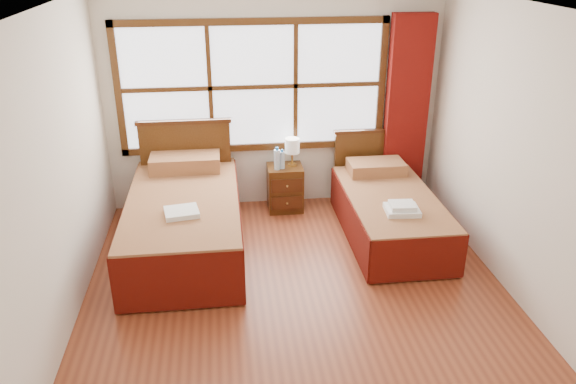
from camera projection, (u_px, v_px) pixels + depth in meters
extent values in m
plane|color=brown|center=(300.00, 302.00, 5.20)|extent=(4.50, 4.50, 0.00)
plane|color=white|center=(303.00, 9.00, 4.13)|extent=(4.50, 4.50, 0.00)
plane|color=silver|center=(274.00, 102.00, 6.70)|extent=(4.00, 0.00, 4.00)
plane|color=silver|center=(51.00, 184.00, 4.45)|extent=(0.00, 4.50, 4.50)
plane|color=silver|center=(528.00, 162.00, 4.89)|extent=(0.00, 4.50, 4.50)
cube|color=white|center=(253.00, 87.00, 6.57)|extent=(3.00, 0.02, 1.40)
cube|color=#4A2910|center=(255.00, 147.00, 6.85)|extent=(3.16, 0.06, 0.08)
cube|color=#4A2910|center=(251.00, 21.00, 6.25)|extent=(3.16, 0.06, 0.08)
cube|color=#4A2910|center=(118.00, 91.00, 6.38)|extent=(0.08, 0.06, 1.56)
cube|color=#4A2910|center=(381.00, 83.00, 6.72)|extent=(0.08, 0.06, 1.56)
cube|color=#4A2910|center=(210.00, 88.00, 6.49)|extent=(0.05, 0.05, 1.40)
cube|color=#4A2910|center=(296.00, 86.00, 6.61)|extent=(0.05, 0.05, 1.40)
cube|color=#4A2910|center=(253.00, 87.00, 6.55)|extent=(3.00, 0.05, 0.05)
cube|color=maroon|center=(406.00, 111.00, 6.81)|extent=(0.50, 0.16, 2.30)
cube|color=#42200D|center=(186.00, 235.00, 6.04)|extent=(1.03, 2.05, 0.33)
cube|color=maroon|center=(184.00, 209.00, 5.91)|extent=(1.15, 2.27, 0.28)
cube|color=#5C1109|center=(130.00, 227.00, 5.92)|extent=(0.03, 2.27, 0.57)
cube|color=#5C1109|center=(238.00, 221.00, 6.04)|extent=(0.03, 2.27, 0.57)
cube|color=#5C1109|center=(179.00, 282.00, 4.96)|extent=(1.15, 0.03, 0.57)
cube|color=maroon|center=(185.00, 161.00, 6.56)|extent=(0.80, 0.47, 0.18)
cube|color=#4A2910|center=(187.00, 167.00, 6.79)|extent=(1.07, 0.06, 1.11)
cube|color=#42200D|center=(183.00, 122.00, 6.56)|extent=(1.11, 0.08, 0.04)
cube|color=#42200D|center=(389.00, 226.00, 6.30)|extent=(0.84, 1.69, 0.28)
cube|color=maroon|center=(391.00, 205.00, 6.19)|extent=(0.95, 1.87, 0.23)
cube|color=#5C1109|center=(348.00, 219.00, 6.20)|extent=(0.03, 1.87, 0.47)
cube|color=#5C1109|center=(431.00, 214.00, 6.30)|extent=(0.03, 1.87, 0.47)
cube|color=#5C1109|center=(418.00, 260.00, 5.40)|extent=(0.95, 0.03, 0.47)
cube|color=maroon|center=(376.00, 167.00, 6.73)|extent=(0.66, 0.39, 0.15)
cube|color=#4A2910|center=(368.00, 166.00, 7.08)|extent=(0.88, 0.06, 0.92)
cube|color=#42200D|center=(371.00, 131.00, 6.89)|extent=(0.92, 0.08, 0.04)
cube|color=#4A2910|center=(285.00, 188.00, 6.91)|extent=(0.42, 0.38, 0.56)
cube|color=#42200D|center=(287.00, 203.00, 6.77)|extent=(0.37, 0.02, 0.17)
cube|color=#42200D|center=(287.00, 186.00, 6.68)|extent=(0.37, 0.02, 0.17)
sphere|color=#AD833A|center=(287.00, 203.00, 6.76)|extent=(0.03, 0.03, 0.03)
sphere|color=#AD833A|center=(287.00, 186.00, 6.66)|extent=(0.03, 0.03, 0.03)
cube|color=white|center=(182.00, 212.00, 5.48)|extent=(0.37, 0.33, 0.05)
cube|color=white|center=(402.00, 210.00, 5.77)|extent=(0.36, 0.32, 0.05)
cube|color=white|center=(402.00, 206.00, 5.75)|extent=(0.27, 0.24, 0.05)
cylinder|color=#BE8F3C|center=(292.00, 165.00, 6.82)|extent=(0.11, 0.11, 0.02)
cylinder|color=#BE8F3C|center=(292.00, 158.00, 6.79)|extent=(0.02, 0.02, 0.15)
cylinder|color=white|center=(292.00, 146.00, 6.72)|extent=(0.18, 0.18, 0.18)
cylinder|color=#C0E1F7|center=(277.00, 160.00, 6.66)|extent=(0.07, 0.07, 0.24)
cylinder|color=blue|center=(277.00, 149.00, 6.60)|extent=(0.04, 0.04, 0.03)
cylinder|color=#C0E1F7|center=(282.00, 160.00, 6.70)|extent=(0.06, 0.06, 0.21)
cylinder|color=blue|center=(282.00, 151.00, 6.65)|extent=(0.03, 0.03, 0.03)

